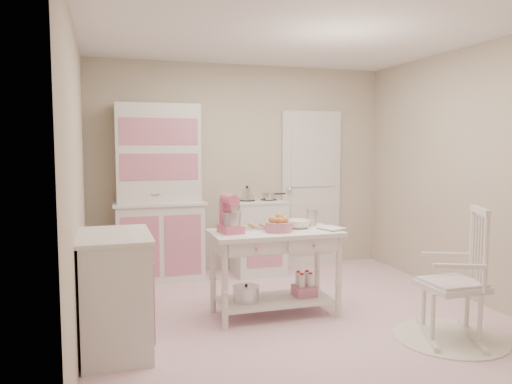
# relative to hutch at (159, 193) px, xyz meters

# --- Properties ---
(room_shell) EXTENTS (3.84, 3.84, 2.62)m
(room_shell) POSITION_rel_hutch_xyz_m (1.07, -1.66, 0.61)
(room_shell) COLOR pink
(room_shell) RESTS_ON ground
(door) EXTENTS (0.82, 0.05, 2.04)m
(door) POSITION_rel_hutch_xyz_m (2.02, 0.21, -0.02)
(door) COLOR silver
(door) RESTS_ON ground
(hutch) EXTENTS (1.06, 0.50, 2.08)m
(hutch) POSITION_rel_hutch_xyz_m (0.00, 0.00, 0.00)
(hutch) COLOR silver
(hutch) RESTS_ON ground
(stove) EXTENTS (0.62, 0.57, 0.92)m
(stove) POSITION_rel_hutch_xyz_m (1.20, -0.05, -0.58)
(stove) COLOR silver
(stove) RESTS_ON ground
(base_cabinet) EXTENTS (0.54, 0.84, 0.92)m
(base_cabinet) POSITION_rel_hutch_xyz_m (-0.56, -1.97, -0.58)
(base_cabinet) COLOR silver
(base_cabinet) RESTS_ON ground
(lace_rug) EXTENTS (0.92, 0.92, 0.01)m
(lace_rug) POSITION_rel_hutch_xyz_m (2.08, -2.54, -1.03)
(lace_rug) COLOR white
(lace_rug) RESTS_ON ground
(rocking_chair) EXTENTS (0.73, 0.85, 1.10)m
(rocking_chair) POSITION_rel_hutch_xyz_m (2.08, -2.54, -0.49)
(rocking_chair) COLOR silver
(rocking_chair) RESTS_ON ground
(work_table) EXTENTS (1.20, 0.60, 0.80)m
(work_table) POSITION_rel_hutch_xyz_m (0.89, -1.55, -0.64)
(work_table) COLOR silver
(work_table) RESTS_ON ground
(stand_mixer) EXTENTS (0.24, 0.31, 0.34)m
(stand_mixer) POSITION_rel_hutch_xyz_m (0.47, -1.53, -0.07)
(stand_mixer) COLOR #CE577D
(stand_mixer) RESTS_ON work_table
(cookie_tray) EXTENTS (0.34, 0.24, 0.02)m
(cookie_tray) POSITION_rel_hutch_xyz_m (0.74, -1.37, -0.23)
(cookie_tray) COLOR silver
(cookie_tray) RESTS_ON work_table
(bread_basket) EXTENTS (0.25, 0.25, 0.09)m
(bread_basket) POSITION_rel_hutch_xyz_m (0.91, -1.60, -0.19)
(bread_basket) COLOR #C3708A
(bread_basket) RESTS_ON work_table
(mixing_bowl) EXTENTS (0.25, 0.25, 0.08)m
(mixing_bowl) POSITION_rel_hutch_xyz_m (1.15, -1.47, -0.20)
(mixing_bowl) COLOR white
(mixing_bowl) RESTS_ON work_table
(metal_pitcher) EXTENTS (0.10, 0.10, 0.17)m
(metal_pitcher) POSITION_rel_hutch_xyz_m (1.33, -1.39, -0.16)
(metal_pitcher) COLOR silver
(metal_pitcher) RESTS_ON work_table
(recipe_book) EXTENTS (0.24, 0.28, 0.02)m
(recipe_book) POSITION_rel_hutch_xyz_m (1.34, -1.67, -0.23)
(recipe_book) COLOR white
(recipe_book) RESTS_ON work_table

